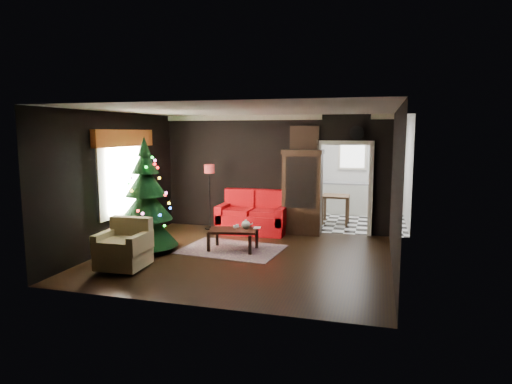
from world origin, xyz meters
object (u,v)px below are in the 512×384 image
(wall_clock, at_px, (357,133))
(kitchen_table, at_px, (335,209))
(curio_cabinet, at_px, (302,194))
(loveseat, at_px, (253,212))
(floor_lamp, at_px, (210,197))
(christmas_tree, at_px, (146,200))
(armchair, at_px, (123,244))
(teapot, at_px, (246,224))
(coffee_table, at_px, (233,240))

(wall_clock, distance_m, kitchen_table, 2.43)
(curio_cabinet, relative_size, kitchen_table, 2.53)
(loveseat, height_order, floor_lamp, floor_lamp)
(curio_cabinet, xyz_separation_m, christmas_tree, (-2.75, -2.38, 0.10))
(armchair, bearing_deg, teapot, 44.33)
(curio_cabinet, height_order, teapot, curio_cabinet)
(christmas_tree, height_order, wall_clock, wall_clock)
(christmas_tree, distance_m, armchair, 1.33)
(christmas_tree, height_order, teapot, christmas_tree)
(coffee_table, distance_m, kitchen_table, 3.73)
(armchair, height_order, wall_clock, wall_clock)
(loveseat, height_order, christmas_tree, christmas_tree)
(teapot, xyz_separation_m, wall_clock, (2.05, 1.95, 1.85))
(armchair, distance_m, wall_clock, 5.64)
(loveseat, height_order, kitchen_table, loveseat)
(curio_cabinet, xyz_separation_m, teapot, (-0.85, -1.77, -0.42))
(teapot, xyz_separation_m, kitchen_table, (1.50, 3.20, -0.16))
(curio_cabinet, distance_m, coffee_table, 2.28)
(coffee_table, height_order, kitchen_table, kitchen_table)
(kitchen_table, bearing_deg, curio_cabinet, -114.44)
(coffee_table, xyz_separation_m, kitchen_table, (1.75, 3.29, 0.15))
(loveseat, height_order, coffee_table, loveseat)
(armchair, xyz_separation_m, coffee_table, (1.46, 1.70, -0.24))
(curio_cabinet, relative_size, floor_lamp, 1.20)
(christmas_tree, bearing_deg, loveseat, 53.54)
(curio_cabinet, xyz_separation_m, kitchen_table, (0.65, 1.43, -0.57))
(coffee_table, bearing_deg, armchair, -130.66)
(curio_cabinet, height_order, christmas_tree, christmas_tree)
(christmas_tree, distance_m, kitchen_table, 5.15)
(loveseat, bearing_deg, armchair, -112.84)
(armchair, height_order, coffee_table, armchair)
(coffee_table, height_order, wall_clock, wall_clock)
(curio_cabinet, xyz_separation_m, coffee_table, (-1.10, -1.86, -0.73))
(floor_lamp, distance_m, coffee_table, 2.05)
(floor_lamp, height_order, armchair, floor_lamp)
(coffee_table, distance_m, teapot, 0.41)
(curio_cabinet, height_order, floor_lamp, curio_cabinet)
(armchair, bearing_deg, curio_cabinet, 52.32)
(loveseat, distance_m, teapot, 1.58)
(coffee_table, bearing_deg, curio_cabinet, 59.45)
(teapot, height_order, wall_clock, wall_clock)
(curio_cabinet, bearing_deg, teapot, -115.65)
(floor_lamp, xyz_separation_m, armchair, (-0.33, -3.29, -0.37))
(floor_lamp, distance_m, kitchen_table, 3.37)
(loveseat, bearing_deg, teapot, -79.15)
(wall_clock, relative_size, kitchen_table, 0.43)
(armchair, height_order, teapot, armchair)
(coffee_table, distance_m, wall_clock, 3.76)
(christmas_tree, relative_size, teapot, 11.64)
(curio_cabinet, bearing_deg, armchair, -125.69)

